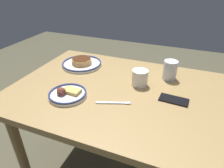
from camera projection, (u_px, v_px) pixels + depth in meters
dining_table at (122, 103)px, 1.14m from camera, size 1.23×0.85×0.74m
plate_near_main at (82, 63)px, 1.37m from camera, size 0.27×0.27×0.05m
plate_center_pancakes at (67, 94)px, 1.04m from camera, size 0.20×0.20×0.05m
coffee_mug at (140, 77)px, 1.13m from camera, size 0.09×0.11×0.09m
drinking_glass at (170, 71)px, 1.19m from camera, size 0.08×0.08×0.12m
cell_phone at (174, 100)px, 1.01m from camera, size 0.15×0.08×0.01m
fork_near at (113, 103)px, 0.99m from camera, size 0.17×0.08×0.01m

